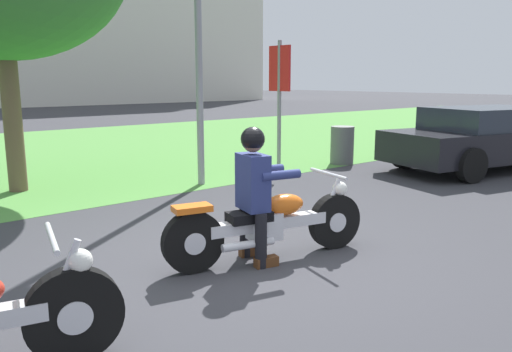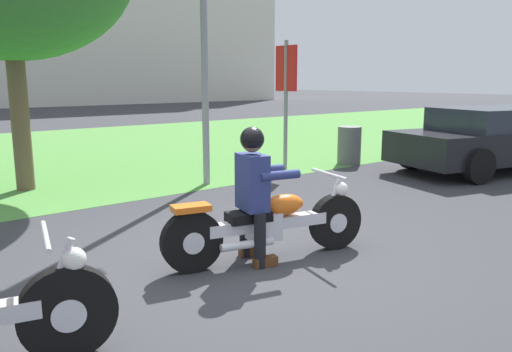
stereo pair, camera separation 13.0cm
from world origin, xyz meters
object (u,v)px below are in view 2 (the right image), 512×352
object	(u,v)px
motorcycle_lead	(269,224)
car_parked	(496,138)
rider_lead	(254,185)
trash_can	(349,145)
sign_banner	(286,85)

from	to	relation	value
motorcycle_lead	car_parked	distance (m)	7.05
motorcycle_lead	rider_lead	distance (m)	0.46
motorcycle_lead	trash_can	bearing A→B (deg)	47.38
motorcycle_lead	rider_lead	world-z (taller)	rider_lead
sign_banner	car_parked	world-z (taller)	sign_banner
trash_can	motorcycle_lead	bearing A→B (deg)	-146.37
car_parked	motorcycle_lead	bearing A→B (deg)	-157.25
rider_lead	sign_banner	bearing A→B (deg)	58.40
trash_can	car_parked	distance (m)	2.94
trash_can	car_parked	world-z (taller)	car_parked
trash_can	sign_banner	world-z (taller)	sign_banner
motorcycle_lead	sign_banner	xyz separation A→B (m)	(3.74, 3.90, 1.35)
motorcycle_lead	car_parked	size ratio (longest dim) A/B	0.47
sign_banner	trash_can	bearing A→B (deg)	-14.81
motorcycle_lead	sign_banner	bearing A→B (deg)	59.94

